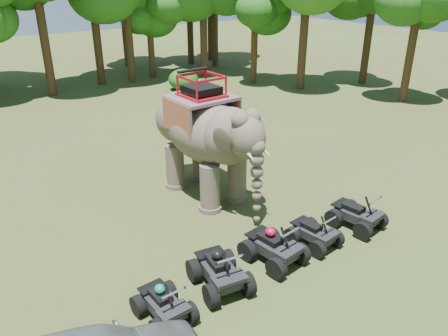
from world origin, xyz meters
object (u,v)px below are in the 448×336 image
(elephant, at_px, (204,136))
(atv_4, at_px, (357,210))
(atv_0, at_px, (163,300))
(atv_2, at_px, (274,242))
(atv_3, at_px, (315,229))
(atv_1, at_px, (220,267))

(elephant, xyz_separation_m, atv_4, (2.75, -5.00, -1.71))
(elephant, bearing_deg, atv_0, -133.90)
(atv_2, distance_m, atv_3, 1.61)
(elephant, xyz_separation_m, atv_3, (0.83, -4.91, -1.77))
(atv_0, bearing_deg, atv_4, -2.00)
(atv_1, xyz_separation_m, atv_3, (3.56, -0.07, -0.09))
(atv_2, height_order, atv_3, atv_2)
(elephant, distance_m, atv_4, 5.96)
(atv_1, xyz_separation_m, atv_4, (5.48, -0.17, -0.03))
(atv_1, distance_m, atv_4, 5.48)
(elephant, relative_size, atv_4, 3.27)
(atv_1, bearing_deg, atv_0, -165.47)
(atv_0, relative_size, atv_3, 1.00)
(atv_1, height_order, atv_4, atv_1)
(atv_2, distance_m, atv_4, 3.53)
(atv_2, height_order, atv_4, atv_2)
(atv_4, bearing_deg, atv_0, 172.58)
(atv_2, bearing_deg, atv_3, -9.65)
(atv_4, bearing_deg, elephant, 111.43)
(atv_1, relative_size, atv_2, 1.01)
(atv_2, relative_size, atv_3, 1.15)
(elephant, bearing_deg, atv_2, -100.84)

